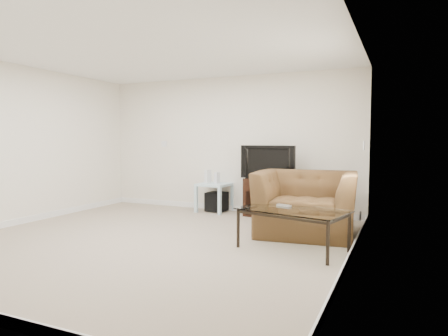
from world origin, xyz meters
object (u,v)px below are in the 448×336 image
at_px(tv_stand, 270,197).
at_px(subwoofer, 217,201).
at_px(side_table, 215,197).
at_px(coffee_table, 292,230).
at_px(television, 270,162).
at_px(recliner, 306,192).

distance_m(tv_stand, subwoofer, 1.05).
distance_m(side_table, coffee_table, 2.78).
relative_size(television, subwoofer, 2.70).
height_order(television, side_table, television).
bearing_deg(television, tv_stand, 90.71).
height_order(subwoofer, coffee_table, coffee_table).
xyz_separation_m(subwoofer, coffee_table, (1.94, -1.98, 0.06)).
relative_size(tv_stand, television, 0.86).
height_order(television, recliner, television).
relative_size(side_table, recliner, 0.40).
relative_size(tv_stand, recliner, 0.58).
relative_size(television, recliner, 0.68).
distance_m(subwoofer, coffee_table, 2.77).
xyz_separation_m(tv_stand, coffee_table, (0.90, -1.96, -0.09)).
height_order(tv_stand, side_table, tv_stand).
distance_m(television, coffee_table, 2.24).
relative_size(side_table, subwoofer, 1.61).
bearing_deg(coffee_table, television, 115.16).
bearing_deg(side_table, television, -1.76).
height_order(television, coffee_table, television).
bearing_deg(recliner, television, 123.96).
relative_size(television, coffee_table, 0.74).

